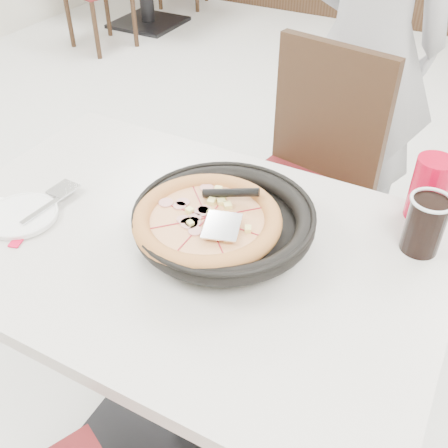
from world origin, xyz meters
The scene contains 13 objects.
floor centered at (0.00, 0.00, 0.00)m, with size 7.00×7.00×0.00m, color silver.
main_table centered at (0.19, -0.55, 0.38)m, with size 1.20×0.80×0.75m, color silver, non-canonical shape.
chair_far centered at (0.23, 0.09, 0.47)m, with size 0.42×0.42×0.95m, color black, non-canonical shape.
trivet centered at (0.29, -0.51, 0.77)m, with size 0.11×0.11×0.04m, color black.
pizza_pan centered at (0.28, -0.52, 0.79)m, with size 0.35×0.35×0.01m, color black.
pizza centered at (0.26, -0.55, 0.81)m, with size 0.29×0.29×0.02m, color #C67F3E.
pizza_server centered at (0.31, -0.57, 0.84)m, with size 0.08×0.10×0.00m, color silver.
napkin centered at (-0.22, -0.70, 0.75)m, with size 0.15×0.15×0.00m, color white.
side_plate centered at (-0.19, -0.68, 0.76)m, with size 0.17×0.17×0.01m, color white.
fork centered at (-0.15, -0.63, 0.77)m, with size 0.02×0.16×0.00m, color silver.
cola_glass centered at (0.68, -0.33, 0.81)m, with size 0.08×0.08×0.13m, color black.
red_cup centered at (0.66, -0.21, 0.83)m, with size 0.09×0.09×0.16m, color #B5031F.
diner_person centered at (0.27, 0.63, 0.83)m, with size 0.61×0.40×1.66m, color #AAA9AE.
Camera 1 is at (0.71, -1.32, 1.54)m, focal length 42.00 mm.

